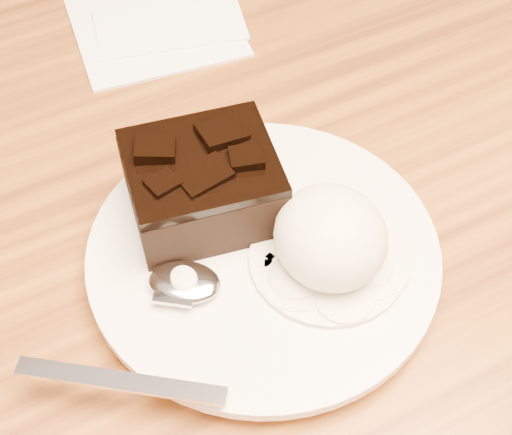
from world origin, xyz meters
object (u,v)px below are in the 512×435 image
plate (263,258)px  brownie (203,188)px  ice_cream_scoop (331,237)px  napkin (154,22)px  spoon (185,284)px

plate → brownie: 0.06m
ice_cream_scoop → napkin: size_ratio=0.55×
plate → brownie: size_ratio=2.44×
brownie → ice_cream_scoop: (0.05, -0.07, 0.00)m
plate → spoon: bearing=-176.3°
brownie → napkin: 0.22m
brownie → plate: bearing=-68.4°
brownie → spoon: size_ratio=0.52×
napkin → brownie: bearing=-104.2°
brownie → spoon: (-0.04, -0.05, -0.02)m
plate → napkin: plate is taller
brownie → napkin: size_ratio=0.69×
ice_cream_scoop → plate: bearing=140.0°
brownie → napkin: bearing=75.8°
plate → spoon: 0.06m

